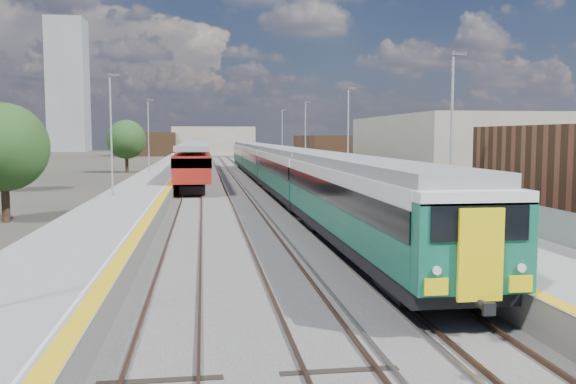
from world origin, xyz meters
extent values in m
plane|color=#47443A|center=(0.00, 50.00, 0.00)|extent=(320.00, 320.00, 0.00)
cube|color=#565451|center=(-2.25, 52.50, 0.03)|extent=(10.50, 155.00, 0.06)
cube|color=#4C3323|center=(0.78, 55.00, 0.11)|extent=(0.07, 160.00, 0.14)
cube|color=#4C3323|center=(2.22, 55.00, 0.11)|extent=(0.07, 160.00, 0.14)
cube|color=#4C3323|center=(-2.72, 55.00, 0.11)|extent=(0.07, 160.00, 0.14)
cube|color=#4C3323|center=(-1.28, 55.00, 0.11)|extent=(0.07, 160.00, 0.14)
cube|color=#4C3323|center=(-6.22, 55.00, 0.11)|extent=(0.07, 160.00, 0.14)
cube|color=#4C3323|center=(-4.78, 55.00, 0.11)|extent=(0.07, 160.00, 0.14)
cube|color=gray|center=(0.45, 55.00, 0.10)|extent=(0.08, 160.00, 0.10)
cube|color=gray|center=(-0.95, 55.00, 0.10)|extent=(0.08, 160.00, 0.10)
cube|color=slate|center=(5.25, 52.50, 0.50)|extent=(4.70, 155.00, 1.00)
cube|color=gray|center=(5.25, 52.50, 1.00)|extent=(4.70, 155.00, 0.03)
cube|color=gold|center=(3.15, 52.50, 1.02)|extent=(0.40, 155.00, 0.01)
cube|color=gray|center=(7.45, 52.50, 1.60)|extent=(0.06, 155.00, 1.20)
cylinder|color=#9EA0A3|center=(6.60, 22.00, 4.77)|extent=(0.12, 0.12, 7.50)
cube|color=#4C4C4F|center=(6.85, 22.00, 8.42)|extent=(0.70, 0.18, 0.14)
cylinder|color=#9EA0A3|center=(6.60, 42.00, 4.77)|extent=(0.12, 0.12, 7.50)
cube|color=#4C4C4F|center=(6.85, 42.00, 8.42)|extent=(0.70, 0.18, 0.14)
cylinder|color=#9EA0A3|center=(6.60, 62.00, 4.77)|extent=(0.12, 0.12, 7.50)
cube|color=#4C4C4F|center=(6.85, 62.00, 8.42)|extent=(0.70, 0.18, 0.14)
cylinder|color=#9EA0A3|center=(6.60, 82.00, 4.77)|extent=(0.12, 0.12, 7.50)
cube|color=#4C4C4F|center=(6.85, 82.00, 8.42)|extent=(0.70, 0.18, 0.14)
cube|color=slate|center=(-9.05, 52.50, 0.50)|extent=(4.30, 155.00, 1.00)
cube|color=gray|center=(-9.05, 52.50, 1.00)|extent=(4.30, 155.00, 0.03)
cube|color=gold|center=(-7.15, 52.50, 1.02)|extent=(0.45, 155.00, 0.01)
cube|color=silver|center=(-7.50, 52.50, 1.03)|extent=(0.08, 155.00, 0.01)
cylinder|color=#9EA0A3|center=(-10.20, 34.00, 4.77)|extent=(0.12, 0.12, 7.50)
cube|color=#4C4C4F|center=(-9.95, 34.00, 8.42)|extent=(0.70, 0.18, 0.14)
cylinder|color=#9EA0A3|center=(-10.20, 60.00, 4.77)|extent=(0.12, 0.12, 7.50)
cube|color=#4C4C4F|center=(-9.95, 60.00, 8.42)|extent=(0.70, 0.18, 0.14)
cube|color=gray|center=(16.00, 45.00, 3.20)|extent=(11.00, 22.00, 6.40)
cube|color=brown|center=(13.00, 78.00, 2.40)|extent=(8.00, 18.00, 4.80)
cube|color=gray|center=(-2.00, 150.00, 3.50)|extent=(20.00, 14.00, 7.00)
cube|color=brown|center=(-18.00, 145.00, 2.80)|extent=(14.00, 12.00, 5.60)
cube|color=gray|center=(-45.00, 190.00, 20.00)|extent=(11.00, 11.00, 40.00)
cube|color=black|center=(1.50, 18.61, 0.89)|extent=(2.74, 19.65, 0.46)
cube|color=#10533C|center=(1.50, 18.61, 1.69)|extent=(2.84, 19.65, 1.15)
cube|color=black|center=(1.50, 18.61, 2.60)|extent=(2.90, 19.65, 0.79)
cube|color=white|center=(1.50, 18.61, 3.23)|extent=(2.84, 19.65, 0.48)
cube|color=gray|center=(1.50, 18.61, 3.65)|extent=(2.52, 19.65, 0.40)
cube|color=black|center=(1.50, 38.76, 0.89)|extent=(2.74, 19.65, 0.46)
cube|color=#10533C|center=(1.50, 38.76, 1.69)|extent=(2.84, 19.65, 1.15)
cube|color=black|center=(1.50, 38.76, 2.60)|extent=(2.90, 19.65, 0.79)
cube|color=white|center=(1.50, 38.76, 3.23)|extent=(2.84, 19.65, 0.48)
cube|color=gray|center=(1.50, 38.76, 3.65)|extent=(2.52, 19.65, 0.40)
cube|color=black|center=(1.50, 58.91, 0.89)|extent=(2.74, 19.65, 0.46)
cube|color=#10533C|center=(1.50, 58.91, 1.69)|extent=(2.84, 19.65, 1.15)
cube|color=black|center=(1.50, 58.91, 2.60)|extent=(2.90, 19.65, 0.79)
cube|color=white|center=(1.50, 58.91, 3.23)|extent=(2.84, 19.65, 0.48)
cube|color=gray|center=(1.50, 58.91, 3.65)|extent=(2.52, 19.65, 0.40)
cube|color=black|center=(1.50, 79.07, 0.89)|extent=(2.74, 19.65, 0.46)
cube|color=#10533C|center=(1.50, 79.07, 1.69)|extent=(2.84, 19.65, 1.15)
cube|color=black|center=(1.50, 79.07, 2.60)|extent=(2.90, 19.65, 0.79)
cube|color=white|center=(1.50, 79.07, 3.23)|extent=(2.84, 19.65, 0.48)
cube|color=gray|center=(1.50, 79.07, 3.65)|extent=(2.52, 19.65, 0.40)
cube|color=#10533C|center=(1.50, 8.53, 2.17)|extent=(2.82, 0.60, 2.12)
cube|color=black|center=(1.50, 8.22, 2.77)|extent=(2.32, 0.06, 0.81)
cube|color=yellow|center=(1.50, 8.16, 2.07)|extent=(1.06, 0.10, 2.12)
cube|color=black|center=(-5.50, 51.26, 0.50)|extent=(2.01, 17.08, 0.70)
cube|color=maroon|center=(-5.50, 51.26, 2.17)|extent=(2.96, 20.09, 2.11)
cube|color=black|center=(-5.50, 51.26, 2.70)|extent=(3.02, 20.09, 0.74)
cube|color=gray|center=(-5.50, 51.26, 3.75)|extent=(2.64, 20.09, 0.42)
cube|color=black|center=(-5.50, 71.85, 0.50)|extent=(2.01, 17.08, 0.70)
cube|color=maroon|center=(-5.50, 71.85, 2.17)|extent=(2.96, 20.09, 2.11)
cube|color=black|center=(-5.50, 71.85, 2.70)|extent=(3.02, 20.09, 0.74)
cube|color=gray|center=(-5.50, 71.85, 3.75)|extent=(2.64, 20.09, 0.42)
cube|color=black|center=(-5.50, 92.44, 0.50)|extent=(2.01, 17.08, 0.70)
cube|color=maroon|center=(-5.50, 92.44, 2.17)|extent=(2.96, 20.09, 2.11)
cube|color=black|center=(-5.50, 92.44, 2.70)|extent=(3.02, 20.09, 0.74)
cube|color=gray|center=(-5.50, 92.44, 3.75)|extent=(2.64, 20.09, 0.42)
cylinder|color=#382619|center=(-15.40, 30.42, 1.14)|extent=(0.44, 0.44, 2.29)
sphere|color=#26471B|center=(-15.40, 30.42, 4.13)|extent=(4.83, 4.83, 4.83)
cylinder|color=#382619|center=(-21.49, 50.06, 1.17)|extent=(0.44, 0.44, 2.35)
sphere|color=#26471B|center=(-21.49, 50.06, 4.24)|extent=(4.96, 4.96, 4.96)
cylinder|color=#382619|center=(-14.40, 76.20, 1.19)|extent=(0.44, 0.44, 2.38)
sphere|color=#26471B|center=(-14.40, 76.20, 4.29)|extent=(5.02, 5.02, 5.02)
cylinder|color=#382619|center=(22.07, 61.76, 1.24)|extent=(0.44, 0.44, 2.47)
sphere|color=#26471B|center=(22.07, 61.76, 4.47)|extent=(5.22, 5.22, 5.22)
camera|label=1|loc=(-4.64, -4.57, 4.72)|focal=38.00mm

